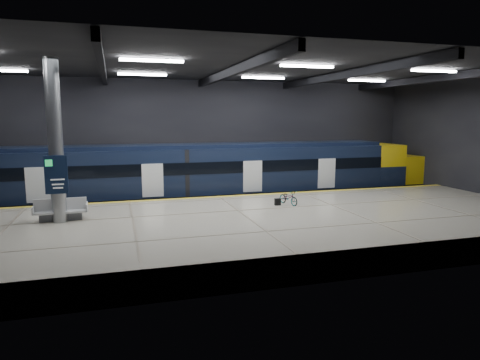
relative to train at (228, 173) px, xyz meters
name	(u,v)px	position (x,y,z in m)	size (l,w,h in m)	color
ground	(233,227)	(-1.18, -5.50, -2.06)	(30.00, 30.00, 0.00)	black
room_shell	(233,114)	(-1.18, -5.49, 3.66)	(30.10, 16.10, 8.05)	black
platform	(248,229)	(-1.18, -8.00, -1.51)	(30.00, 11.00, 1.10)	beige
safety_strip	(220,197)	(-1.18, -2.75, -0.95)	(30.00, 0.40, 0.01)	gold
rails	(210,205)	(-1.18, 0.00, -1.98)	(30.00, 1.52, 0.16)	gray
train	(228,173)	(0.00, 0.00, 0.00)	(29.40, 2.84, 3.79)	black
bench	(61,213)	(-9.17, -6.24, -0.61)	(2.25, 0.99, 0.98)	#595B60
bicycle	(289,198)	(1.69, -5.90, -0.59)	(0.48, 1.39, 0.73)	#99999E
pannier_bag	(278,202)	(1.09, -5.90, -0.78)	(0.30, 0.18, 0.35)	black
info_column	(55,144)	(-9.18, -6.52, 2.40)	(0.90, 0.78, 6.90)	#9EA0A5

